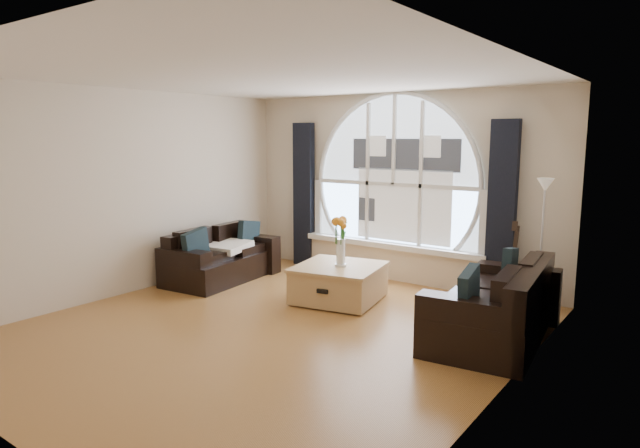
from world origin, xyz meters
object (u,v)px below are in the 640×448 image
Objects in this scene: sofa_right at (495,302)px; guitar at (515,262)px; sofa_left at (222,253)px; coffee_chest at (339,282)px; vase_flowers at (341,236)px; floor_lamp at (541,245)px; potted_plant at (343,228)px.

guitar is (-0.22, 1.39, 0.13)m from sofa_right.
guitar is at bearing 92.49° from sofa_right.
coffee_chest is at bearing -1.67° from sofa_left.
coffee_chest is 1.47× the size of vase_flowers.
coffee_chest is 0.97× the size of guitar.
vase_flowers is 2.21m from guitar.
guitar is (3.80, 1.40, 0.13)m from sofa_left.
sofa_left is at bearing -162.32° from floor_lamp.
floor_lamp is 0.43m from guitar.
floor_lamp is (2.12, 1.16, -0.05)m from vase_flowers.
vase_flowers reaches higher than guitar.
guitar is 2.68m from potted_plant.
vase_flowers is 2.42m from floor_lamp.
floor_lamp is at bearing 16.56° from coffee_chest.
sofa_left is 2.35× the size of vase_flowers.
floor_lamp is 6.02× the size of potted_plant.
guitar reaches higher than sofa_left.
sofa_right is at bearing -27.27° from potted_plant.
sofa_left is 1.60× the size of coffee_chest.
coffee_chest is 0.64× the size of floor_lamp.
floor_lamp is (4.12, 1.31, 0.40)m from sofa_left.
coffee_chest is 2.50m from floor_lamp.
vase_flowers is at bearing -2.27° from sofa_left.
sofa_left is 0.91× the size of sofa_right.
floor_lamp reaches higher than coffee_chest.
sofa_right is 2.07m from vase_flowers.
vase_flowers reaches higher than potted_plant.
guitar is (1.83, 1.24, 0.28)m from coffee_chest.
sofa_right is at bearing -78.96° from guitar.
sofa_right is 2.06m from coffee_chest.
sofa_left is at bearing 173.75° from sofa_right.
floor_lamp reaches higher than potted_plant.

